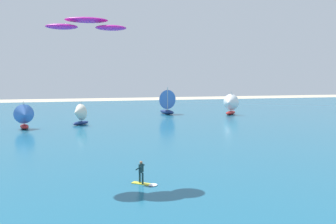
# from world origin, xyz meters

# --- Properties ---
(ocean) EXTENTS (160.00, 90.00, 0.10)m
(ocean) POSITION_xyz_m (0.00, 51.86, 0.05)
(ocean) COLOR #1E607F
(ocean) RESTS_ON ground
(kitesurfer) EXTENTS (1.91, 1.61, 1.67)m
(kitesurfer) POSITION_xyz_m (-3.29, 18.77, 0.70)
(kitesurfer) COLOR yellow
(kitesurfer) RESTS_ON ocean
(kite) EXTENTS (6.08, 2.09, 0.92)m
(kite) POSITION_xyz_m (-7.02, 22.54, 11.69)
(kite) COLOR #B21999
(sailboat_outermost) EXTENTS (4.14, 4.67, 5.24)m
(sailboat_outermost) POSITION_xyz_m (7.55, 62.01, 2.50)
(sailboat_outermost) COLOR navy
(sailboat_outermost) RESTS_ON ocean
(sailboat_mid_left) EXTENTS (3.85, 3.91, 4.40)m
(sailboat_mid_left) POSITION_xyz_m (19.05, 57.40, 2.11)
(sailboat_mid_left) COLOR maroon
(sailboat_mid_left) RESTS_ON ocean
(sailboat_anchored_offshore) EXTENTS (3.21, 3.17, 3.62)m
(sailboat_anchored_offshore) POSITION_xyz_m (-8.60, 49.81, 1.76)
(sailboat_anchored_offshore) COLOR navy
(sailboat_anchored_offshore) RESTS_ON ocean
(sailboat_far_left) EXTENTS (3.03, 3.47, 3.91)m
(sailboat_far_left) POSITION_xyz_m (-15.93, 47.39, 1.89)
(sailboat_far_left) COLOR maroon
(sailboat_far_left) RESTS_ON ocean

